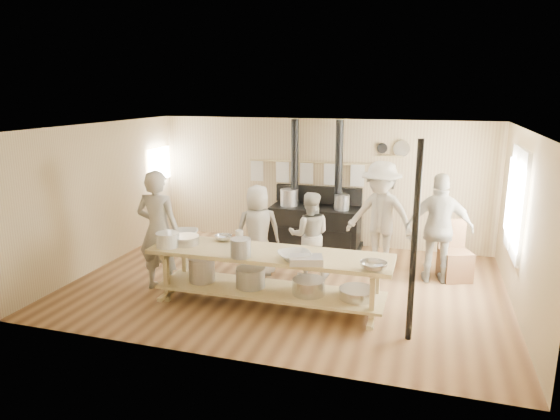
{
  "coord_description": "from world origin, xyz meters",
  "views": [
    {
      "loc": [
        2.17,
        -7.51,
        3.16
      ],
      "look_at": [
        -0.17,
        0.2,
        1.22
      ],
      "focal_mm": 32.0,
      "sensor_mm": 36.0,
      "label": 1
    }
  ],
  "objects_px": {
    "cook_left": "(309,235)",
    "cook_by_window": "(380,216)",
    "cook_far_left": "(158,231)",
    "roasting_pan": "(306,260)",
    "stove": "(315,223)",
    "prep_table": "(269,273)",
    "chair": "(455,262)",
    "cook_right": "(439,229)",
    "cook_center": "(258,231)"
  },
  "relations": [
    {
      "from": "cook_by_window",
      "to": "roasting_pan",
      "type": "distance_m",
      "value": 2.52
    },
    {
      "from": "stove",
      "to": "cook_left",
      "type": "relative_size",
      "value": 1.74
    },
    {
      "from": "chair",
      "to": "cook_right",
      "type": "bearing_deg",
      "value": -165.44
    },
    {
      "from": "cook_far_left",
      "to": "roasting_pan",
      "type": "distance_m",
      "value": 2.59
    },
    {
      "from": "cook_right",
      "to": "chair",
      "type": "relative_size",
      "value": 1.83
    },
    {
      "from": "cook_right",
      "to": "cook_by_window",
      "type": "height_order",
      "value": "cook_by_window"
    },
    {
      "from": "chair",
      "to": "cook_far_left",
      "type": "bearing_deg",
      "value": -179.77
    },
    {
      "from": "cook_far_left",
      "to": "cook_by_window",
      "type": "bearing_deg",
      "value": -151.99
    },
    {
      "from": "chair",
      "to": "prep_table",
      "type": "bearing_deg",
      "value": -165.38
    },
    {
      "from": "prep_table",
      "to": "chair",
      "type": "xyz_separation_m",
      "value": [
        2.69,
        1.96,
        -0.22
      ]
    },
    {
      "from": "cook_right",
      "to": "roasting_pan",
      "type": "distance_m",
      "value": 2.72
    },
    {
      "from": "cook_far_left",
      "to": "cook_right",
      "type": "bearing_deg",
      "value": -161.92
    },
    {
      "from": "cook_far_left",
      "to": "roasting_pan",
      "type": "bearing_deg",
      "value": 167.14
    },
    {
      "from": "cook_left",
      "to": "cook_right",
      "type": "bearing_deg",
      "value": 176.97
    },
    {
      "from": "cook_right",
      "to": "roasting_pan",
      "type": "xyz_separation_m",
      "value": [
        -1.75,
        -2.08,
        -0.03
      ]
    },
    {
      "from": "cook_center",
      "to": "chair",
      "type": "bearing_deg",
      "value": 165.9
    },
    {
      "from": "cook_by_window",
      "to": "chair",
      "type": "height_order",
      "value": "cook_by_window"
    },
    {
      "from": "cook_center",
      "to": "cook_left",
      "type": "bearing_deg",
      "value": 164.87
    },
    {
      "from": "cook_by_window",
      "to": "chair",
      "type": "distance_m",
      "value": 1.47
    },
    {
      "from": "prep_table",
      "to": "cook_center",
      "type": "bearing_deg",
      "value": 116.31
    },
    {
      "from": "chair",
      "to": "roasting_pan",
      "type": "distance_m",
      "value": 3.13
    },
    {
      "from": "cook_right",
      "to": "chair",
      "type": "height_order",
      "value": "cook_right"
    },
    {
      "from": "cook_center",
      "to": "prep_table",
      "type": "bearing_deg",
      "value": 88.83
    },
    {
      "from": "stove",
      "to": "cook_right",
      "type": "distance_m",
      "value": 2.74
    },
    {
      "from": "stove",
      "to": "roasting_pan",
      "type": "xyz_separation_m",
      "value": [
        0.64,
        -3.35,
        0.38
      ]
    },
    {
      "from": "stove",
      "to": "cook_right",
      "type": "relative_size",
      "value": 1.4
    },
    {
      "from": "cook_left",
      "to": "chair",
      "type": "bearing_deg",
      "value": -179.34
    },
    {
      "from": "prep_table",
      "to": "cook_left",
      "type": "bearing_deg",
      "value": 78.31
    },
    {
      "from": "prep_table",
      "to": "chair",
      "type": "bearing_deg",
      "value": 36.04
    },
    {
      "from": "cook_far_left",
      "to": "chair",
      "type": "distance_m",
      "value": 4.99
    },
    {
      "from": "cook_left",
      "to": "cook_right",
      "type": "height_order",
      "value": "cook_right"
    },
    {
      "from": "cook_far_left",
      "to": "cook_right",
      "type": "distance_m",
      "value": 4.59
    },
    {
      "from": "prep_table",
      "to": "roasting_pan",
      "type": "distance_m",
      "value": 0.82
    },
    {
      "from": "cook_by_window",
      "to": "cook_center",
      "type": "bearing_deg",
      "value": -136.81
    },
    {
      "from": "cook_center",
      "to": "cook_right",
      "type": "relative_size",
      "value": 0.86
    },
    {
      "from": "prep_table",
      "to": "cook_by_window",
      "type": "distance_m",
      "value": 2.55
    },
    {
      "from": "stove",
      "to": "cook_right",
      "type": "bearing_deg",
      "value": -27.96
    },
    {
      "from": "stove",
      "to": "cook_by_window",
      "type": "height_order",
      "value": "stove"
    },
    {
      "from": "roasting_pan",
      "to": "cook_by_window",
      "type": "bearing_deg",
      "value": 72.58
    },
    {
      "from": "stove",
      "to": "chair",
      "type": "xyz_separation_m",
      "value": [
        2.69,
        -1.06,
        -0.22
      ]
    },
    {
      "from": "stove",
      "to": "cook_far_left",
      "type": "xyz_separation_m",
      "value": [
        -1.9,
        -2.88,
        0.46
      ]
    },
    {
      "from": "prep_table",
      "to": "cook_far_left",
      "type": "relative_size",
      "value": 1.84
    },
    {
      "from": "cook_far_left",
      "to": "cook_by_window",
      "type": "height_order",
      "value": "cook_by_window"
    },
    {
      "from": "stove",
      "to": "cook_far_left",
      "type": "distance_m",
      "value": 3.48
    },
    {
      "from": "cook_left",
      "to": "cook_center",
      "type": "relative_size",
      "value": 0.93
    },
    {
      "from": "stove",
      "to": "cook_right",
      "type": "height_order",
      "value": "stove"
    },
    {
      "from": "cook_center",
      "to": "cook_by_window",
      "type": "bearing_deg",
      "value": 176.83
    },
    {
      "from": "cook_left",
      "to": "cook_by_window",
      "type": "distance_m",
      "value": 1.34
    },
    {
      "from": "roasting_pan",
      "to": "chair",
      "type": "bearing_deg",
      "value": 48.18
    },
    {
      "from": "cook_by_window",
      "to": "cook_right",
      "type": "bearing_deg",
      "value": 0.57
    }
  ]
}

